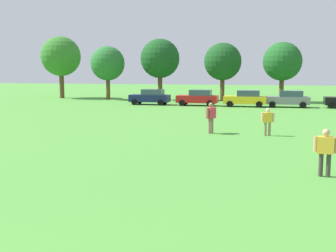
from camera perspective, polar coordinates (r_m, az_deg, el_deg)
The scene contains 13 objects.
ground_plane at distance 34.07m, azimuth 3.84°, elevation 1.45°, with size 160.00×160.00×0.00m, color #4C9338.
adult_bystander at distance 15.10m, azimuth 20.85°, elevation -2.90°, with size 0.78×0.37×1.66m.
bystander_near_trees at distance 23.87m, azimuth 13.56°, elevation 0.90°, with size 0.74×0.31×1.56m.
bystander_midfield at distance 24.20m, azimuth 5.93°, elevation 1.51°, with size 0.55×0.79×1.81m.
parked_car_navy_0 at distance 45.18m, azimuth -2.43°, elevation 4.04°, with size 4.30×2.02×1.68m.
parked_car_red_1 at distance 43.96m, azimuth 4.17°, elevation 3.93°, with size 4.30×2.02×1.68m.
parked_car_yellow_2 at distance 43.23m, azimuth 10.67°, elevation 3.76°, with size 4.30×2.02×1.68m.
parked_car_gray_3 at distance 43.58m, azimuth 16.23°, elevation 3.62°, with size 4.30×2.02×1.68m.
tree_far_left at distance 58.39m, azimuth -14.53°, elevation 9.25°, with size 5.32×5.32×8.29m.
tree_left at distance 54.02m, azimuth -8.31°, elevation 8.50°, with size 4.37×4.37×6.80m.
tree_center_left at distance 52.85m, azimuth -1.11°, elevation 9.24°, with size 4.93×4.93×7.69m.
tree_center_right at distance 50.97m, azimuth 7.54°, elevation 8.76°, with size 4.52×4.52×7.04m.
tree_right at distance 50.54m, azimuth 15.47°, elevation 8.54°, with size 4.50×4.50×7.01m.
Camera 1 is at (6.06, -3.33, 3.58)m, focal length 44.29 mm.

